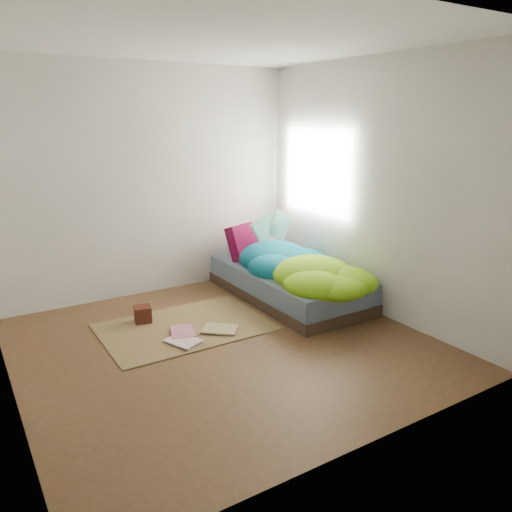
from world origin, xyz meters
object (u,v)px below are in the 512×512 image
(open_book, at_px, (273,219))
(floor_book_a, at_px, (175,346))
(wooden_box, at_px, (143,314))
(bed, at_px, (288,283))
(pillow_magenta, at_px, (243,242))
(floor_book_b, at_px, (170,333))

(open_book, bearing_deg, floor_book_a, -156.23)
(wooden_box, bearing_deg, open_book, 9.45)
(bed, distance_m, open_book, 0.81)
(bed, xyz_separation_m, floor_book_a, (-1.64, -0.54, -0.14))
(bed, relative_size, wooden_box, 12.29)
(bed, xyz_separation_m, wooden_box, (-1.68, 0.17, -0.08))
(open_book, height_order, wooden_box, open_book)
(pillow_magenta, xyz_separation_m, open_book, (0.29, -0.21, 0.28))
(wooden_box, height_order, floor_book_a, wooden_box)
(bed, height_order, floor_book_b, bed)
(open_book, height_order, floor_book_b, open_book)
(pillow_magenta, height_order, floor_book_b, pillow_magenta)
(open_book, distance_m, floor_book_a, 2.15)
(bed, bearing_deg, wooden_box, 174.37)
(pillow_magenta, xyz_separation_m, wooden_box, (-1.47, -0.50, -0.46))
(floor_book_a, bearing_deg, floor_book_b, 53.09)
(floor_book_a, xyz_separation_m, floor_book_b, (0.07, 0.26, 0.00))
(bed, bearing_deg, open_book, 79.08)
(pillow_magenta, bearing_deg, floor_book_b, -167.93)
(bed, distance_m, floor_book_b, 1.60)
(pillow_magenta, relative_size, wooden_box, 2.57)
(pillow_magenta, relative_size, open_book, 0.83)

